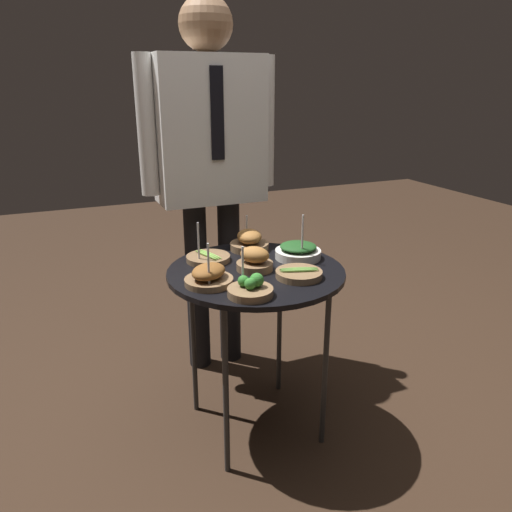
{
  "coord_description": "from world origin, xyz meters",
  "views": [
    {
      "loc": [
        -0.64,
        -1.5,
        1.27
      ],
      "look_at": [
        0.0,
        0.0,
        0.7
      ],
      "focal_mm": 35.0,
      "sensor_mm": 36.0,
      "label": 1
    }
  ],
  "objects_px": {
    "waiter_figure": "(210,149)",
    "bowl_spinach_back_right": "(298,251)",
    "bowl_roast_mid_left": "(254,260)",
    "bowl_broccoli_front_left": "(251,289)",
    "bowl_asparagus_front_right": "(208,258)",
    "bowl_roast_mid_right": "(249,241)",
    "bowl_asparagus_center": "(299,274)",
    "serving_cart": "(256,283)",
    "bowl_roast_far_rim": "(209,276)"
  },
  "relations": [
    {
      "from": "waiter_figure",
      "to": "bowl_roast_mid_left",
      "type": "bearing_deg",
      "value": -91.79
    },
    {
      "from": "bowl_broccoli_front_left",
      "to": "bowl_spinach_back_right",
      "type": "bearing_deg",
      "value": 40.12
    },
    {
      "from": "bowl_roast_far_rim",
      "to": "waiter_figure",
      "type": "height_order",
      "value": "waiter_figure"
    },
    {
      "from": "serving_cart",
      "to": "bowl_asparagus_front_right",
      "type": "relative_size",
      "value": 4.05
    },
    {
      "from": "bowl_asparagus_center",
      "to": "bowl_asparagus_front_right",
      "type": "height_order",
      "value": "bowl_asparagus_front_right"
    },
    {
      "from": "serving_cart",
      "to": "bowl_broccoli_front_left",
      "type": "distance_m",
      "value": 0.24
    },
    {
      "from": "bowl_roast_mid_right",
      "to": "bowl_spinach_back_right",
      "type": "bearing_deg",
      "value": -52.0
    },
    {
      "from": "bowl_roast_mid_right",
      "to": "waiter_figure",
      "type": "height_order",
      "value": "waiter_figure"
    },
    {
      "from": "serving_cart",
      "to": "bowl_roast_mid_left",
      "type": "bearing_deg",
      "value": 138.6
    },
    {
      "from": "bowl_asparagus_front_right",
      "to": "waiter_figure",
      "type": "relative_size",
      "value": 0.1
    },
    {
      "from": "bowl_roast_mid_right",
      "to": "bowl_spinach_back_right",
      "type": "relative_size",
      "value": 0.85
    },
    {
      "from": "bowl_broccoli_front_left",
      "to": "waiter_figure",
      "type": "xyz_separation_m",
      "value": [
        0.11,
        0.72,
        0.34
      ]
    },
    {
      "from": "bowl_roast_mid_left",
      "to": "bowl_broccoli_front_left",
      "type": "distance_m",
      "value": 0.23
    },
    {
      "from": "bowl_asparagus_center",
      "to": "bowl_asparagus_front_right",
      "type": "relative_size",
      "value": 0.98
    },
    {
      "from": "serving_cart",
      "to": "bowl_spinach_back_right",
      "type": "relative_size",
      "value": 3.64
    },
    {
      "from": "bowl_asparagus_center",
      "to": "bowl_asparagus_front_right",
      "type": "distance_m",
      "value": 0.36
    },
    {
      "from": "bowl_broccoli_front_left",
      "to": "bowl_roast_mid_left",
      "type": "bearing_deg",
      "value": 64.27
    },
    {
      "from": "bowl_broccoli_front_left",
      "to": "bowl_roast_mid_right",
      "type": "height_order",
      "value": "bowl_broccoli_front_left"
    },
    {
      "from": "waiter_figure",
      "to": "bowl_spinach_back_right",
      "type": "bearing_deg",
      "value": -69.17
    },
    {
      "from": "bowl_roast_mid_left",
      "to": "waiter_figure",
      "type": "height_order",
      "value": "waiter_figure"
    },
    {
      "from": "serving_cart",
      "to": "bowl_spinach_back_right",
      "type": "height_order",
      "value": "bowl_spinach_back_right"
    },
    {
      "from": "bowl_roast_mid_right",
      "to": "bowl_roast_far_rim",
      "type": "bearing_deg",
      "value": -132.81
    },
    {
      "from": "bowl_asparagus_center",
      "to": "waiter_figure",
      "type": "distance_m",
      "value": 0.74
    },
    {
      "from": "serving_cart",
      "to": "bowl_roast_mid_right",
      "type": "bearing_deg",
      "value": 73.58
    },
    {
      "from": "bowl_roast_far_rim",
      "to": "bowl_broccoli_front_left",
      "type": "bearing_deg",
      "value": -56.24
    },
    {
      "from": "bowl_broccoli_front_left",
      "to": "waiter_figure",
      "type": "distance_m",
      "value": 0.8
    },
    {
      "from": "serving_cart",
      "to": "waiter_figure",
      "type": "xyz_separation_m",
      "value": [
        0.01,
        0.52,
        0.41
      ]
    },
    {
      "from": "bowl_broccoli_front_left",
      "to": "bowl_asparagus_front_right",
      "type": "xyz_separation_m",
      "value": [
        -0.02,
        0.35,
        -0.01
      ]
    },
    {
      "from": "bowl_spinach_back_right",
      "to": "bowl_roast_far_rim",
      "type": "bearing_deg",
      "value": -163.68
    },
    {
      "from": "bowl_spinach_back_right",
      "to": "bowl_broccoli_front_left",
      "type": "bearing_deg",
      "value": -139.88
    },
    {
      "from": "bowl_asparagus_center",
      "to": "bowl_asparagus_front_right",
      "type": "xyz_separation_m",
      "value": [
        -0.23,
        0.28,
        -0.0
      ]
    },
    {
      "from": "bowl_roast_mid_left",
      "to": "bowl_roast_mid_right",
      "type": "height_order",
      "value": "bowl_roast_mid_right"
    },
    {
      "from": "bowl_roast_mid_left",
      "to": "bowl_broccoli_front_left",
      "type": "relative_size",
      "value": 0.89
    },
    {
      "from": "serving_cart",
      "to": "bowl_roast_mid_right",
      "type": "xyz_separation_m",
      "value": [
        0.06,
        0.21,
        0.08
      ]
    },
    {
      "from": "bowl_roast_mid_left",
      "to": "bowl_broccoli_front_left",
      "type": "height_order",
      "value": "bowl_broccoli_front_left"
    },
    {
      "from": "bowl_roast_mid_left",
      "to": "bowl_asparagus_front_right",
      "type": "height_order",
      "value": "bowl_asparagus_front_right"
    },
    {
      "from": "bowl_roast_far_rim",
      "to": "bowl_roast_mid_left",
      "type": "bearing_deg",
      "value": 19.93
    },
    {
      "from": "bowl_asparagus_front_right",
      "to": "bowl_roast_mid_right",
      "type": "xyz_separation_m",
      "value": [
        0.19,
        0.06,
        0.02
      ]
    },
    {
      "from": "bowl_roast_mid_right",
      "to": "bowl_spinach_back_right",
      "type": "height_order",
      "value": "bowl_spinach_back_right"
    },
    {
      "from": "bowl_roast_mid_right",
      "to": "serving_cart",
      "type": "bearing_deg",
      "value": -106.42
    },
    {
      "from": "serving_cart",
      "to": "bowl_asparagus_front_right",
      "type": "height_order",
      "value": "bowl_asparagus_front_right"
    },
    {
      "from": "bowl_roast_far_rim",
      "to": "bowl_roast_mid_right",
      "type": "distance_m",
      "value": 0.38
    },
    {
      "from": "bowl_broccoli_front_left",
      "to": "bowl_spinach_back_right",
      "type": "height_order",
      "value": "bowl_spinach_back_right"
    },
    {
      "from": "serving_cart",
      "to": "waiter_figure",
      "type": "height_order",
      "value": "waiter_figure"
    },
    {
      "from": "bowl_asparagus_center",
      "to": "bowl_spinach_back_right",
      "type": "height_order",
      "value": "bowl_spinach_back_right"
    },
    {
      "from": "bowl_asparagus_front_right",
      "to": "bowl_spinach_back_right",
      "type": "distance_m",
      "value": 0.33
    },
    {
      "from": "bowl_roast_mid_left",
      "to": "bowl_asparagus_front_right",
      "type": "distance_m",
      "value": 0.19
    },
    {
      "from": "bowl_broccoli_front_left",
      "to": "waiter_figure",
      "type": "height_order",
      "value": "waiter_figure"
    },
    {
      "from": "bowl_roast_mid_left",
      "to": "waiter_figure",
      "type": "xyz_separation_m",
      "value": [
        0.02,
        0.52,
        0.32
      ]
    },
    {
      "from": "bowl_asparagus_center",
      "to": "bowl_broccoli_front_left",
      "type": "height_order",
      "value": "bowl_broccoli_front_left"
    }
  ]
}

